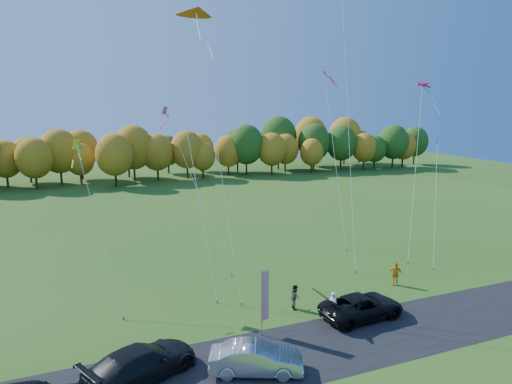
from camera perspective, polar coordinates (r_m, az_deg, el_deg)
name	(u,v)px	position (r m, az deg, el deg)	size (l,w,h in m)	color
ground	(291,316)	(30.24, 4.42, -15.21)	(160.00, 160.00, 0.00)	#255316
asphalt_strip	(323,346)	(27.14, 8.38, -18.55)	(90.00, 6.00, 0.01)	black
tree_line	(150,182)	(81.27, -13.06, 1.26)	(116.00, 12.00, 10.00)	#1E4711
black_suv	(362,306)	(30.39, 13.11, -13.74)	(2.54, 5.50, 1.53)	black
silver_sedan	(256,359)	(24.32, 0.01, -20.11)	(1.63, 4.69, 1.54)	#AFAFB4
dark_truck_a	(141,363)	(24.49, -14.19, -20.01)	(2.39, 5.87, 1.70)	black
person_tailgate_a	(333,306)	(29.79, 9.66, -13.84)	(0.66, 0.43, 1.81)	white
person_tailgate_b	(295,297)	(30.95, 4.91, -12.92)	(0.79, 0.61, 1.62)	gray
person_east	(395,274)	(36.00, 17.02, -9.76)	(1.03, 0.43, 1.75)	orange
feather_flag	(265,295)	(26.98, 1.07, -12.74)	(0.52, 0.21, 4.05)	#999999
kite_delta_blue	(175,63)	(34.12, -10.10, 15.58)	(4.09, 11.74, 32.81)	#4C3F33
kite_parafoil_orange	(346,82)	(42.27, 11.22, 13.33)	(6.99, 13.28, 30.79)	#4C3F33
kite_delta_red	(214,122)	(32.93, -5.30, 8.69)	(2.89, 9.06, 21.66)	#4C3F33
kite_parafoil_rainbow	(416,167)	(43.76, 19.35, 3.01)	(7.75, 7.04, 15.80)	#4C3F33
kite_diamond_yellow	(98,225)	(32.16, -19.14, -3.93)	(2.56, 7.30, 11.18)	#4C3F33
kite_diamond_white	(334,155)	(44.84, 9.78, 4.64)	(2.05, 8.08, 17.39)	#4C3F33
kite_diamond_pink	(197,190)	(36.83, -7.34, 0.22)	(4.29, 6.21, 13.42)	#4C3F33
kite_diamond_blue_low	(435,202)	(41.37, 21.52, -1.20)	(3.77, 4.53, 10.71)	#4C3F33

